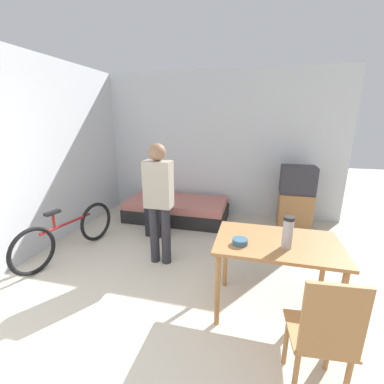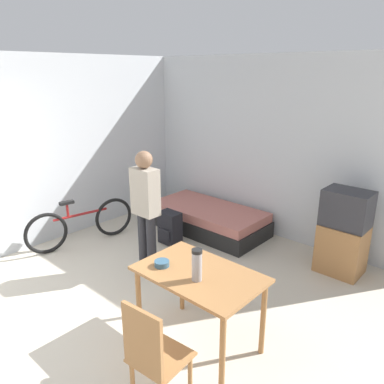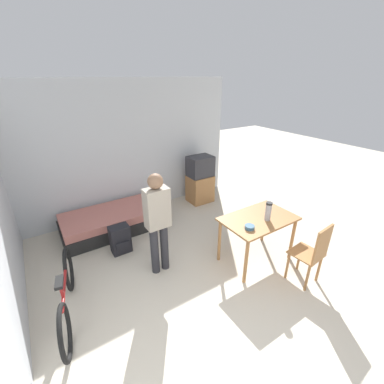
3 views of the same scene
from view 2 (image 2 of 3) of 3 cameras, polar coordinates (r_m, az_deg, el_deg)
name	(u,v)px [view 2 (image 2 of 3)]	position (r m, az deg, el deg)	size (l,w,h in m)	color
ground_plane	(2,360)	(4.05, -26.94, -21.88)	(20.00, 20.00, 0.00)	beige
wall_back	(256,146)	(5.90, 9.79, 6.89)	(4.99, 0.06, 2.70)	silver
wall_left	(68,148)	(5.97, -18.36, 6.35)	(0.06, 5.00, 2.70)	silver
daybed	(208,219)	(6.05, 2.48, -4.08)	(1.87, 0.93, 0.38)	black
tv	(344,233)	(5.06, 22.10, -5.80)	(0.55, 0.45, 1.09)	#9E6B3D
dining_table	(199,283)	(3.44, 1.11, -13.67)	(1.12, 0.71, 0.76)	#9E6B3D
wooden_chair	(152,355)	(2.92, -6.07, -23.52)	(0.42, 0.42, 0.97)	#9E6B3D
bicycle	(81,224)	(5.76, -16.50, -4.70)	(0.36, 1.61, 0.71)	black
person_standing	(146,204)	(4.61, -7.08, -1.86)	(0.34, 0.21, 1.57)	#28282D
thermos_flask	(197,263)	(3.21, 0.75, -10.84)	(0.09, 0.09, 0.29)	#99999E
mate_bowl	(162,263)	(3.49, -4.62, -10.80)	(0.14, 0.14, 0.05)	#335670
backpack	(170,228)	(5.58, -3.41, -5.47)	(0.32, 0.25, 0.49)	black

